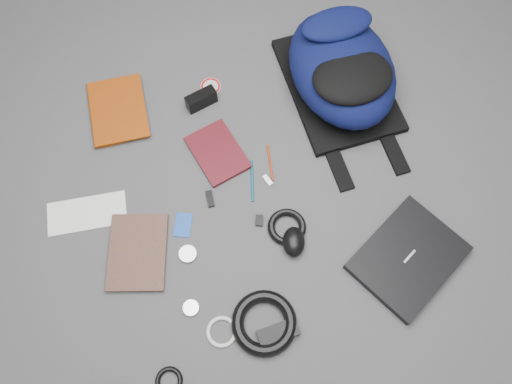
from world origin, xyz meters
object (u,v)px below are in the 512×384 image
object	(u,v)px
textbook_red	(90,116)
mouse	(294,242)
backpack	(342,68)
dvd_case	(218,153)
comic_book	(109,252)
compact_camera	(201,99)
laptop	(408,258)
power_brick	(278,333)

from	to	relation	value
textbook_red	mouse	size ratio (longest dim) A/B	2.66
backpack	dvd_case	size ratio (longest dim) A/B	2.53
comic_book	mouse	size ratio (longest dim) A/B	2.52
backpack	mouse	distance (m)	0.59
compact_camera	mouse	bearing A→B (deg)	-89.81
laptop	dvd_case	bearing A→B (deg)	103.07
mouse	power_brick	bearing A→B (deg)	-100.15
backpack	mouse	world-z (taller)	backpack
laptop	compact_camera	world-z (taller)	compact_camera
textbook_red	comic_book	xyz separation A→B (m)	(-0.02, -0.48, -0.00)
backpack	laptop	world-z (taller)	backpack
backpack	compact_camera	size ratio (longest dim) A/B	4.90
comic_book	dvd_case	bearing A→B (deg)	45.82
compact_camera	mouse	world-z (taller)	compact_camera
textbook_red	comic_book	distance (m)	0.48
dvd_case	mouse	size ratio (longest dim) A/B	2.15
comic_book	laptop	bearing A→B (deg)	-1.82
compact_camera	power_brick	distance (m)	0.79
laptop	compact_camera	size ratio (longest dim) A/B	2.97
backpack	power_brick	xyz separation A→B (m)	(-0.43, -0.73, -0.09)
textbook_red	dvd_case	xyz separation A→B (m)	(0.38, -0.24, -0.01)
comic_book	textbook_red	bearing A→B (deg)	102.81
laptop	dvd_case	xyz separation A→B (m)	(-0.46, 0.49, -0.01)
dvd_case	power_brick	size ratio (longest dim) A/B	1.73
dvd_case	power_brick	bearing A→B (deg)	-102.48
backpack	textbook_red	bearing A→B (deg)	171.11
laptop	dvd_case	size ratio (longest dim) A/B	1.54
laptop	comic_book	distance (m)	0.89
dvd_case	compact_camera	bearing A→B (deg)	76.59
compact_camera	dvd_case	bearing A→B (deg)	-103.51
backpack	comic_book	size ratio (longest dim) A/B	2.16
comic_book	mouse	bearing A→B (deg)	2.27
compact_camera	power_brick	world-z (taller)	compact_camera
textbook_red	mouse	xyz separation A→B (m)	(0.52, -0.60, 0.01)
compact_camera	textbook_red	bearing A→B (deg)	157.53
backpack	textbook_red	world-z (taller)	backpack
laptop	mouse	bearing A→B (deg)	126.63
dvd_case	mouse	bearing A→B (deg)	-82.80
textbook_red	dvd_case	world-z (taller)	textbook_red
power_brick	comic_book	bearing A→B (deg)	135.45
textbook_red	power_brick	xyz separation A→B (m)	(0.40, -0.83, 0.00)
textbook_red	backpack	bearing A→B (deg)	-4.74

